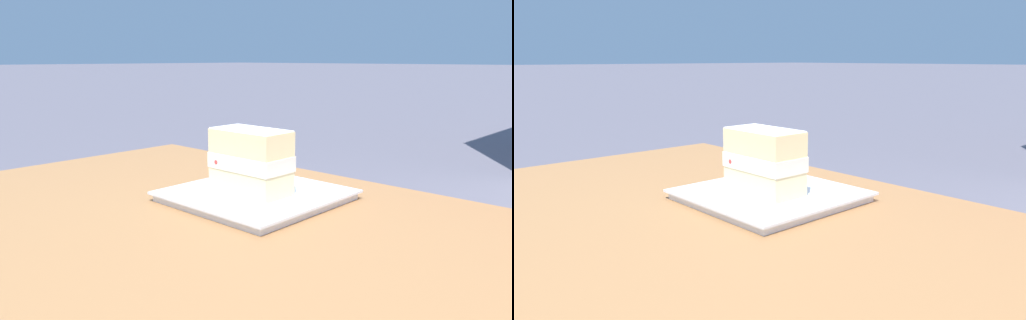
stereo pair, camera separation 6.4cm
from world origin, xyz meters
The scene contains 3 objects.
dessert_plate centered at (-0.22, 0.18, 0.76)m, with size 0.25×0.25×0.02m.
cake_slice centered at (-0.22, 0.17, 0.82)m, with size 0.13×0.08×0.10m.
dessert_fork centered at (-0.41, 0.36, 0.76)m, with size 0.17×0.03×0.01m.
Camera 2 is at (0.36, -0.35, 0.99)m, focal length 34.59 mm.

